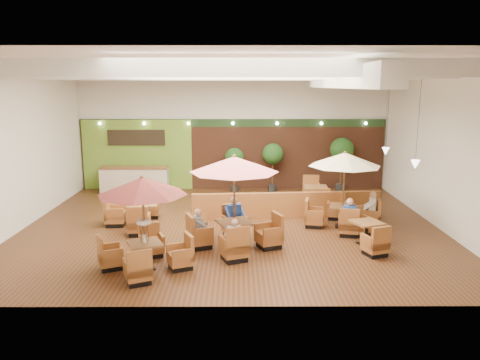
{
  "coord_description": "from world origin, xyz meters",
  "views": [
    {
      "loc": [
        0.23,
        -15.44,
        4.74
      ],
      "look_at": [
        0.3,
        0.5,
        1.5
      ],
      "focal_mm": 35.0,
      "sensor_mm": 36.0,
      "label": 1
    }
  ],
  "objects_px": {
    "topiary_2": "(342,152)",
    "diner_4": "(371,205)",
    "table_1": "(234,185)",
    "table_4": "(366,234)",
    "table_3": "(137,213)",
    "diner_2": "(200,224)",
    "table_5": "(315,197)",
    "topiary_0": "(235,159)",
    "booth_divider": "(287,205)",
    "table_0": "(143,206)",
    "table_2": "(344,176)",
    "diner_3": "(349,213)",
    "topiary_1": "(273,156)",
    "diner_0": "(234,235)",
    "service_counter": "(135,180)",
    "diner_1": "(235,213)"
  },
  "relations": [
    {
      "from": "table_0",
      "to": "table_1",
      "type": "bearing_deg",
      "value": 11.27
    },
    {
      "from": "diner_0",
      "to": "diner_2",
      "type": "distance_m",
      "value": 1.45
    },
    {
      "from": "table_2",
      "to": "diner_3",
      "type": "bearing_deg",
      "value": -77.63
    },
    {
      "from": "table_4",
      "to": "topiary_0",
      "type": "xyz_separation_m",
      "value": [
        -4.03,
        7.27,
        1.14
      ]
    },
    {
      "from": "table_4",
      "to": "table_3",
      "type": "bearing_deg",
      "value": 144.8
    },
    {
      "from": "table_3",
      "to": "booth_divider",
      "type": "bearing_deg",
      "value": 6.33
    },
    {
      "from": "topiary_2",
      "to": "diner_4",
      "type": "bearing_deg",
      "value": -91.76
    },
    {
      "from": "diner_1",
      "to": "diner_3",
      "type": "xyz_separation_m",
      "value": [
        3.65,
        0.08,
        -0.02
      ]
    },
    {
      "from": "table_0",
      "to": "table_5",
      "type": "xyz_separation_m",
      "value": [
        5.5,
        6.38,
        -1.31
      ]
    },
    {
      "from": "table_0",
      "to": "topiary_2",
      "type": "relative_size",
      "value": 1.07
    },
    {
      "from": "table_1",
      "to": "topiary_1",
      "type": "distance_m",
      "value": 7.7
    },
    {
      "from": "booth_divider",
      "to": "table_5",
      "type": "xyz_separation_m",
      "value": [
        1.29,
        1.6,
        -0.08
      ]
    },
    {
      "from": "table_3",
      "to": "table_5",
      "type": "bearing_deg",
      "value": 17.45
    },
    {
      "from": "table_3",
      "to": "diner_0",
      "type": "height_order",
      "value": "table_3"
    },
    {
      "from": "table_0",
      "to": "diner_4",
      "type": "xyz_separation_m",
      "value": [
        6.93,
        3.67,
        -0.95
      ]
    },
    {
      "from": "table_4",
      "to": "diner_2",
      "type": "height_order",
      "value": "diner_2"
    },
    {
      "from": "table_2",
      "to": "diner_0",
      "type": "bearing_deg",
      "value": -127.51
    },
    {
      "from": "table_1",
      "to": "diner_1",
      "type": "bearing_deg",
      "value": 68.8
    },
    {
      "from": "table_1",
      "to": "diner_3",
      "type": "relative_size",
      "value": 3.7
    },
    {
      "from": "table_3",
      "to": "diner_3",
      "type": "bearing_deg",
      "value": -12.93
    },
    {
      "from": "service_counter",
      "to": "diner_1",
      "type": "relative_size",
      "value": 3.6
    },
    {
      "from": "service_counter",
      "to": "table_4",
      "type": "relative_size",
      "value": 1.16
    },
    {
      "from": "table_3",
      "to": "diner_2",
      "type": "distance_m",
      "value": 3.23
    },
    {
      "from": "table_3",
      "to": "table_4",
      "type": "relative_size",
      "value": 1.05
    },
    {
      "from": "service_counter",
      "to": "diner_4",
      "type": "relative_size",
      "value": 3.85
    },
    {
      "from": "table_1",
      "to": "table_4",
      "type": "xyz_separation_m",
      "value": [
        3.99,
        0.24,
        -1.54
      ]
    },
    {
      "from": "table_3",
      "to": "topiary_0",
      "type": "height_order",
      "value": "topiary_0"
    },
    {
      "from": "service_counter",
      "to": "diner_0",
      "type": "distance_m",
      "value": 9.49
    },
    {
      "from": "topiary_1",
      "to": "table_5",
      "type": "bearing_deg",
      "value": -61.5
    },
    {
      "from": "topiary_1",
      "to": "diner_0",
      "type": "xyz_separation_m",
      "value": [
        -1.68,
        -8.54,
        -0.9
      ]
    },
    {
      "from": "table_5",
      "to": "diner_4",
      "type": "height_order",
      "value": "diner_4"
    },
    {
      "from": "service_counter",
      "to": "topiary_0",
      "type": "bearing_deg",
      "value": 2.56
    },
    {
      "from": "table_5",
      "to": "topiary_0",
      "type": "relative_size",
      "value": 1.4
    },
    {
      "from": "table_0",
      "to": "table_4",
      "type": "xyz_separation_m",
      "value": [
        6.31,
        1.86,
        -1.36
      ]
    },
    {
      "from": "table_5",
      "to": "topiary_2",
      "type": "xyz_separation_m",
      "value": [
        1.6,
        2.75,
        1.43
      ]
    },
    {
      "from": "topiary_1",
      "to": "diner_3",
      "type": "relative_size",
      "value": 2.79
    },
    {
      "from": "diner_3",
      "to": "diner_4",
      "type": "xyz_separation_m",
      "value": [
        0.95,
        0.95,
        -0.0
      ]
    },
    {
      "from": "topiary_2",
      "to": "diner_0",
      "type": "height_order",
      "value": "topiary_2"
    },
    {
      "from": "diner_0",
      "to": "diner_3",
      "type": "relative_size",
      "value": 0.95
    },
    {
      "from": "topiary_0",
      "to": "topiary_2",
      "type": "xyz_separation_m",
      "value": [
        4.82,
        0.0,
        0.34
      ]
    },
    {
      "from": "table_2",
      "to": "diner_0",
      "type": "xyz_separation_m",
      "value": [
        -3.65,
        -3.08,
        -1.04
      ]
    },
    {
      "from": "topiary_2",
      "to": "diner_2",
      "type": "xyz_separation_m",
      "value": [
        -5.8,
        -7.52,
        -1.09
      ]
    },
    {
      "from": "table_0",
      "to": "topiary_1",
      "type": "height_order",
      "value": "table_0"
    },
    {
      "from": "service_counter",
      "to": "diner_4",
      "type": "distance_m",
      "value": 10.53
    },
    {
      "from": "table_3",
      "to": "topiary_0",
      "type": "bearing_deg",
      "value": 54.18
    },
    {
      "from": "table_0",
      "to": "table_5",
      "type": "height_order",
      "value": "table_0"
    },
    {
      "from": "topiary_1",
      "to": "table_4",
      "type": "bearing_deg",
      "value": -72.36
    },
    {
      "from": "topiary_1",
      "to": "diner_4",
      "type": "xyz_separation_m",
      "value": [
        2.93,
        -5.46,
        -0.88
      ]
    },
    {
      "from": "topiary_2",
      "to": "topiary_0",
      "type": "bearing_deg",
      "value": 180.0
    },
    {
      "from": "table_3",
      "to": "table_5",
      "type": "distance_m",
      "value": 7.0
    }
  ]
}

